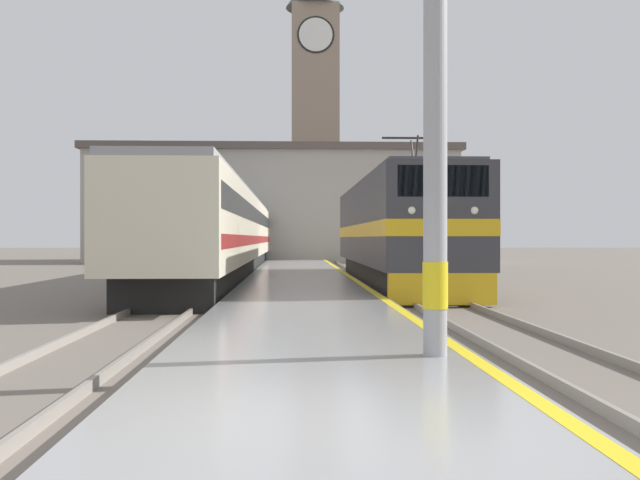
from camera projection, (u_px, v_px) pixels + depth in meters
name	position (u px, v px, depth m)	size (l,w,h in m)	color
ground_plane	(299.00, 275.00, 36.29)	(200.00, 200.00, 0.00)	#70665B
platform	(300.00, 277.00, 31.29)	(4.14, 140.00, 0.29)	#999999
rail_track_near	(382.00, 280.00, 31.43)	(2.83, 140.00, 0.16)	#70665B
rail_track_far	(219.00, 280.00, 31.17)	(2.84, 140.00, 0.16)	#70665B
locomotive_train	(395.00, 232.00, 27.64)	(2.92, 17.81, 4.93)	black
passenger_train	(238.00, 233.00, 42.22)	(2.92, 52.06, 3.78)	black
catenary_mast	(439.00, 19.00, 9.56)	(2.29, 0.32, 8.81)	#9E9EA3
clock_tower	(315.00, 103.00, 64.33)	(5.01, 5.01, 25.16)	gray
station_building	(274.00, 205.00, 56.04)	(27.28, 7.93, 8.54)	#A8A399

